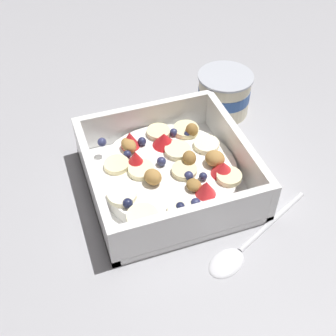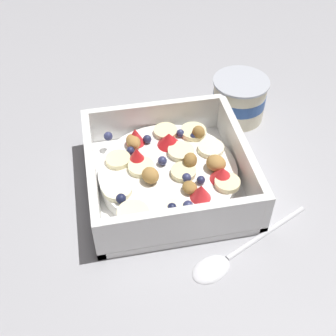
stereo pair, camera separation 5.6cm
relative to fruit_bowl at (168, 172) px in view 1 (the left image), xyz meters
name	(u,v)px [view 1 (the left image)]	position (x,y,z in m)	size (l,w,h in m)	color
ground_plane	(175,182)	(0.00, 0.01, -0.02)	(2.40, 2.40, 0.00)	#9E9EA3
fruit_bowl	(168,172)	(0.00, 0.00, 0.00)	(0.20, 0.20, 0.06)	white
spoon	(242,247)	(0.13, 0.05, -0.02)	(0.09, 0.17, 0.01)	silver
yogurt_cup	(224,93)	(-0.12, 0.13, 0.01)	(0.08, 0.08, 0.07)	beige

